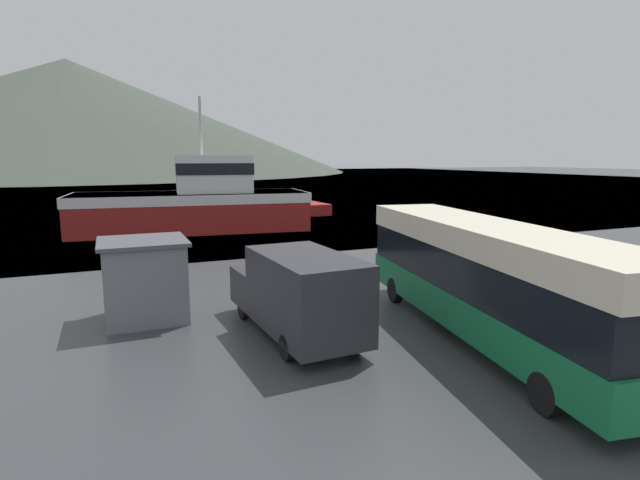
% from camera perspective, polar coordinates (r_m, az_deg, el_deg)
% --- Properties ---
extents(water_surface, '(240.00, 240.00, 0.00)m').
position_cam_1_polar(water_surface, '(145.57, -18.93, 6.91)').
color(water_surface, slate).
rests_on(water_surface, ground).
extents(hill_backdrop, '(189.51, 189.51, 38.17)m').
position_cam_1_polar(hill_backdrop, '(197.09, -26.72, 12.52)').
color(hill_backdrop, '#424C42').
rests_on(hill_backdrop, ground).
extents(tour_bus, '(4.40, 12.19, 3.40)m').
position_cam_1_polar(tour_bus, '(15.12, 18.36, -3.87)').
color(tour_bus, '#146B3D').
rests_on(tour_bus, ground).
extents(delivery_van, '(2.49, 6.22, 2.56)m').
position_cam_1_polar(delivery_van, '(14.78, -2.59, -5.94)').
color(delivery_van, '#2D2D33').
rests_on(delivery_van, ground).
extents(fishing_boat, '(16.88, 7.49, 9.47)m').
position_cam_1_polar(fishing_boat, '(37.20, -14.01, 4.24)').
color(fishing_boat, maroon).
rests_on(fishing_boat, water_surface).
extents(storage_bin, '(1.17, 1.48, 1.05)m').
position_cam_1_polar(storage_bin, '(16.94, 32.38, -8.27)').
color(storage_bin, '#287F3D').
rests_on(storage_bin, ground).
extents(dock_kiosk, '(2.72, 2.68, 2.65)m').
position_cam_1_polar(dock_kiosk, '(17.25, -19.41, -4.26)').
color(dock_kiosk, slate).
rests_on(dock_kiosk, ground).
extents(small_boat, '(2.30, 5.13, 1.01)m').
position_cam_1_polar(small_boat, '(47.17, -1.14, 3.68)').
color(small_boat, maroon).
rests_on(small_boat, water_surface).
extents(mooring_bollard, '(0.28, 0.28, 0.75)m').
position_cam_1_polar(mooring_bollard, '(28.53, 9.73, -0.46)').
color(mooring_bollard, black).
rests_on(mooring_bollard, ground).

